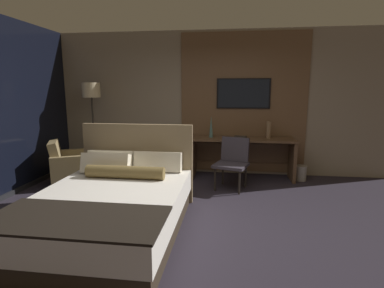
{
  "coord_description": "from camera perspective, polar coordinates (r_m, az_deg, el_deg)",
  "views": [
    {
      "loc": [
        0.5,
        -3.4,
        1.69
      ],
      "look_at": [
        -0.09,
        1.04,
        0.86
      ],
      "focal_mm": 28.0,
      "sensor_mm": 36.0,
      "label": 1
    }
  ],
  "objects": [
    {
      "name": "ground_plane",
      "position": [
        3.83,
        -0.73,
        -15.72
      ],
      "size": [
        16.0,
        16.0,
        0.0
      ],
      "primitive_type": "plane",
      "color": "#28232D"
    },
    {
      "name": "desk_chair",
      "position": [
        5.18,
        7.77,
        -2.82
      ],
      "size": [
        0.64,
        0.64,
        0.87
      ],
      "rotation": [
        0.0,
        0.0,
        -0.3
      ],
      "color": "#38333D",
      "rests_on": "ground_plane"
    },
    {
      "name": "book",
      "position": [
        5.76,
        9.2,
        1.34
      ],
      "size": [
        0.24,
        0.19,
        0.03
      ],
      "color": "#332D28",
      "rests_on": "desk"
    },
    {
      "name": "tv",
      "position": [
        5.92,
        9.75,
        9.46
      ],
      "size": [
        1.02,
        0.04,
        0.57
      ],
      "color": "black"
    },
    {
      "name": "bed",
      "position": [
        3.79,
        -14.93,
        -11.21
      ],
      "size": [
        1.67,
        2.28,
        1.18
      ],
      "color": "#33281E",
      "rests_on": "ground_plane"
    },
    {
      "name": "waste_bin",
      "position": [
        5.97,
        19.94,
        -5.21
      ],
      "size": [
        0.22,
        0.22,
        0.28
      ],
      "color": "gray",
      "rests_on": "ground_plane"
    },
    {
      "name": "vase_short",
      "position": [
        5.79,
        14.37,
        2.62
      ],
      "size": [
        0.08,
        0.08,
        0.31
      ],
      "color": "#846647",
      "rests_on": "desk"
    },
    {
      "name": "wall_back_tv_panel",
      "position": [
        6.01,
        3.79,
        7.7
      ],
      "size": [
        7.2,
        0.09,
        2.8
      ],
      "color": "gray",
      "rests_on": "ground_plane"
    },
    {
      "name": "armchair_by_window",
      "position": [
        5.81,
        -21.96,
        -4.38
      ],
      "size": [
        0.94,
        0.96,
        0.8
      ],
      "rotation": [
        0.0,
        0.0,
        2.05
      ],
      "color": "olive",
      "rests_on": "ground_plane"
    },
    {
      "name": "desk",
      "position": [
        5.8,
        9.51,
        -1.19
      ],
      "size": [
        1.93,
        0.58,
        0.77
      ],
      "color": "brown",
      "rests_on": "ground_plane"
    },
    {
      "name": "floor_lamp",
      "position": [
        6.16,
        -18.57,
        8.36
      ],
      "size": [
        0.34,
        0.34,
        1.81
      ],
      "color": "#282623",
      "rests_on": "ground_plane"
    },
    {
      "name": "vase_tall",
      "position": [
        5.73,
        3.66,
        3.33
      ],
      "size": [
        0.08,
        0.08,
        0.41
      ],
      "color": "#4C706B",
      "rests_on": "desk"
    }
  ]
}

